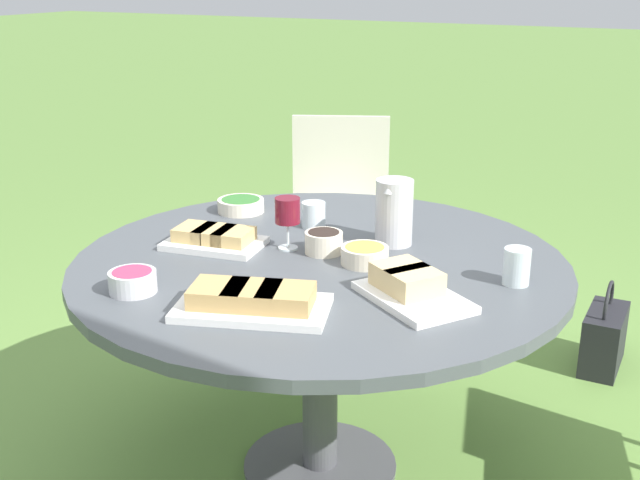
{
  "coord_description": "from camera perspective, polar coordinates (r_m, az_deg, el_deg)",
  "views": [
    {
      "loc": [
        1.96,
        1.0,
        1.53
      ],
      "look_at": [
        0.0,
        0.0,
        0.77
      ],
      "focal_mm": 45.0,
      "sensor_mm": 36.0,
      "label": 1
    }
  ],
  "objects": [
    {
      "name": "wine_glass",
      "position": [
        2.4,
        -2.32,
        1.98
      ],
      "size": [
        0.08,
        0.08,
        0.16
      ],
      "color": "silver",
      "rests_on": "dining_table"
    },
    {
      "name": "bowl_fries",
      "position": [
        2.31,
        3.2,
        -1.02
      ],
      "size": [
        0.14,
        0.14,
        0.05
      ],
      "color": "beige",
      "rests_on": "dining_table"
    },
    {
      "name": "cup_water_far",
      "position": [
        2.63,
        -0.47,
        1.81
      ],
      "size": [
        0.08,
        0.08,
        0.08
      ],
      "color": "silver",
      "rests_on": "dining_table"
    },
    {
      "name": "water_pitcher",
      "position": [
        2.46,
        5.29,
        1.99
      ],
      "size": [
        0.12,
        0.12,
        0.2
      ],
      "color": "silver",
      "rests_on": "dining_table"
    },
    {
      "name": "dining_table",
      "position": [
        2.38,
        -0.0,
        -3.28
      ],
      "size": [
        1.45,
        1.45,
        0.71
      ],
      "color": "#4C4C51",
      "rests_on": "ground_plane"
    },
    {
      "name": "cup_water_near",
      "position": [
        2.22,
        13.81,
        -1.84
      ],
      "size": [
        0.07,
        0.07,
        0.1
      ],
      "color": "silver",
      "rests_on": "dining_table"
    },
    {
      "name": "ground_plane",
      "position": [
        2.68,
        -0.0,
        -15.82
      ],
      "size": [
        40.0,
        40.0,
        0.0
      ],
      "primitive_type": "plane",
      "color": "#668E42"
    },
    {
      "name": "chair_near_right",
      "position": [
        3.62,
        1.38,
        2.82
      ],
      "size": [
        0.56,
        0.57,
        0.89
      ],
      "color": "beige",
      "rests_on": "ground_plane"
    },
    {
      "name": "bowl_dip_red",
      "position": [
        2.16,
        -13.18,
        -2.82
      ],
      "size": [
        0.13,
        0.13,
        0.06
      ],
      "color": "silver",
      "rests_on": "dining_table"
    },
    {
      "name": "bowl_olives",
      "position": [
        2.39,
        0.27,
        -0.08
      ],
      "size": [
        0.11,
        0.11,
        0.07
      ],
      "color": "beige",
      "rests_on": "dining_table"
    },
    {
      "name": "bowl_salad",
      "position": [
        2.81,
        -5.65,
        2.52
      ],
      "size": [
        0.16,
        0.16,
        0.05
      ],
      "color": "beige",
      "rests_on": "dining_table"
    },
    {
      "name": "handbag",
      "position": [
        3.4,
        19.55,
        -6.55
      ],
      "size": [
        0.3,
        0.14,
        0.37
      ],
      "color": "#232328",
      "rests_on": "ground_plane"
    },
    {
      "name": "platter_sandwich_side",
      "position": [
        2.47,
        -7.53,
        0.13
      ],
      "size": [
        0.23,
        0.32,
        0.06
      ],
      "color": "white",
      "rests_on": "dining_table"
    },
    {
      "name": "platter_bread_main",
      "position": [
        2.08,
        6.39,
        -3.31
      ],
      "size": [
        0.33,
        0.36,
        0.08
      ],
      "color": "white",
      "rests_on": "dining_table"
    },
    {
      "name": "platter_charcuterie",
      "position": [
        2.0,
        -4.85,
        -4.31
      ],
      "size": [
        0.31,
        0.43,
        0.07
      ],
      "color": "white",
      "rests_on": "dining_table"
    }
  ]
}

